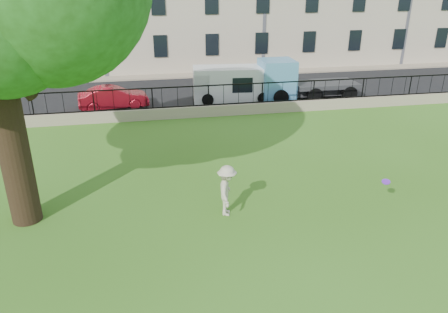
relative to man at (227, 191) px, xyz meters
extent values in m
plane|color=#386818|center=(1.04, -1.54, -0.86)|extent=(120.00, 120.00, 0.00)
cube|color=gray|center=(1.04, 10.46, -0.56)|extent=(50.00, 0.40, 0.60)
cube|color=black|center=(1.04, 10.46, -0.23)|extent=(50.00, 0.05, 0.06)
cube|color=black|center=(1.04, 10.46, 0.84)|extent=(50.00, 0.05, 0.06)
cube|color=black|center=(1.04, 15.16, -0.85)|extent=(60.00, 9.00, 0.01)
cube|color=gray|center=(1.04, 20.36, -0.80)|extent=(60.00, 1.40, 0.12)
cylinder|color=black|center=(-6.36, 0.85, 1.63)|extent=(0.91, 0.91, 4.98)
imported|color=beige|center=(0.00, 0.00, 0.00)|extent=(0.88, 1.23, 1.71)
cylinder|color=#6E24CE|center=(5.04, -0.86, 0.27)|extent=(0.28, 0.27, 0.12)
imported|color=#B41626|center=(-4.11, 12.86, -0.21)|extent=(4.05, 1.85, 1.29)
cube|color=silver|center=(3.04, 13.27, 0.17)|extent=(5.04, 2.35, 2.05)
cube|color=#579BCD|center=(7.54, 12.86, 0.37)|extent=(5.87, 2.09, 2.46)
camera|label=1|loc=(-2.43, -12.22, 6.53)|focal=35.00mm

